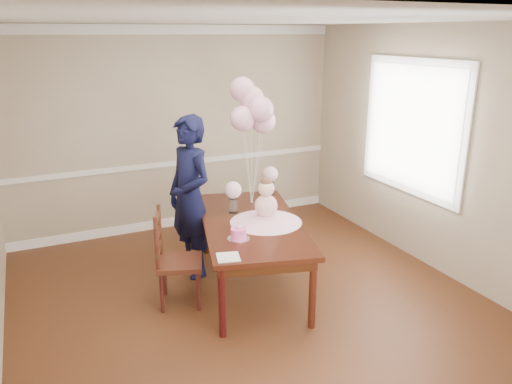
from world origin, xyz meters
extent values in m
cube|color=#381B0E|center=(0.00, 0.00, 0.00)|extent=(4.50, 5.00, 0.00)
cube|color=white|center=(0.00, 0.00, 2.70)|extent=(4.50, 5.00, 0.02)
cube|color=tan|center=(0.00, 2.50, 1.35)|extent=(4.50, 0.02, 2.70)
cube|color=tan|center=(0.00, -2.50, 1.35)|extent=(4.50, 0.02, 2.70)
cube|color=tan|center=(2.25, 0.00, 1.35)|extent=(0.02, 5.00, 2.70)
cube|color=white|center=(0.00, 2.49, 0.90)|extent=(4.50, 0.02, 0.07)
cube|color=silver|center=(0.00, 2.49, 2.63)|extent=(4.50, 0.02, 0.12)
cube|color=white|center=(0.00, 2.49, 0.06)|extent=(4.50, 0.02, 0.12)
cube|color=white|center=(2.23, 0.50, 1.55)|extent=(0.02, 1.66, 1.56)
cube|color=silver|center=(2.21, 0.50, 1.55)|extent=(0.01, 1.50, 1.40)
cube|color=black|center=(0.17, 0.47, 0.71)|extent=(1.44, 2.14, 0.05)
cube|color=black|center=(0.17, 0.47, 0.64)|extent=(1.32, 2.02, 0.10)
cylinder|color=black|center=(-0.46, -0.29, 0.34)|extent=(0.08, 0.08, 0.69)
cylinder|color=black|center=(0.34, -0.50, 0.34)|extent=(0.08, 0.08, 0.69)
cylinder|color=black|center=(0.00, 1.45, 0.34)|extent=(0.08, 0.08, 0.69)
cylinder|color=black|center=(0.79, 1.24, 0.34)|extent=(0.08, 0.08, 0.69)
cone|color=#FAB8D5|center=(0.30, 0.39, 0.78)|extent=(0.91, 0.91, 0.10)
sphere|color=#FFA1C9|center=(0.30, 0.39, 0.91)|extent=(0.23, 0.23, 0.23)
sphere|color=beige|center=(0.30, 0.39, 1.10)|extent=(0.17, 0.17, 0.17)
sphere|color=brown|center=(0.30, 0.39, 1.15)|extent=(0.12, 0.12, 0.12)
cylinder|color=silver|center=(-0.13, 0.10, 0.74)|extent=(0.26, 0.26, 0.01)
cylinder|color=#FF50AA|center=(-0.13, 0.10, 0.79)|extent=(0.18, 0.18, 0.10)
sphere|color=white|center=(-0.13, 0.10, 0.85)|extent=(0.03, 0.03, 0.03)
sphere|color=white|center=(-0.10, 0.11, 0.85)|extent=(0.03, 0.03, 0.03)
cylinder|color=silver|center=(0.10, 0.79, 0.81)|extent=(0.12, 0.12, 0.16)
sphere|color=silver|center=(0.10, 0.79, 0.99)|extent=(0.19, 0.19, 0.19)
cylinder|color=white|center=(0.74, 1.18, 0.81)|extent=(0.12, 0.12, 0.16)
sphere|color=silver|center=(0.74, 1.18, 0.99)|extent=(0.19, 0.19, 0.19)
cube|color=white|center=(-0.38, -0.24, 0.74)|extent=(0.24, 0.24, 0.01)
cylinder|color=silver|center=(0.40, 0.97, 0.74)|extent=(0.05, 0.05, 0.02)
sphere|color=#F3ACCE|center=(0.30, 0.99, 1.71)|extent=(0.27, 0.27, 0.27)
sphere|color=#E3A1C1|center=(0.48, 0.90, 1.81)|extent=(0.27, 0.27, 0.27)
sphere|color=#D899AE|center=(0.44, 1.06, 1.91)|extent=(0.27, 0.27, 0.27)
sphere|color=#D899B2|center=(0.35, 1.10, 2.01)|extent=(0.27, 0.27, 0.27)
sphere|color=#F8AFD3|center=(0.56, 1.01, 1.66)|extent=(0.27, 0.27, 0.27)
cylinder|color=white|center=(0.35, 0.98, 1.15)|extent=(0.09, 0.03, 0.82)
cylinder|color=white|center=(0.44, 0.93, 1.20)|extent=(0.09, 0.08, 0.91)
cylinder|color=white|center=(0.42, 1.01, 1.25)|extent=(0.04, 0.09, 1.01)
cylinder|color=white|center=(0.37, 1.04, 1.30)|extent=(0.06, 0.12, 1.11)
cylinder|color=white|center=(0.48, 0.99, 1.13)|extent=(0.15, 0.04, 0.76)
cube|color=#3E1A10|center=(-0.62, 0.43, 0.44)|extent=(0.54, 0.54, 0.05)
cylinder|color=black|center=(-0.84, 0.32, 0.21)|extent=(0.05, 0.05, 0.42)
cylinder|color=#33120E|center=(-0.51, 0.21, 0.21)|extent=(0.05, 0.05, 0.42)
cylinder|color=#3B1310|center=(-0.73, 0.66, 0.21)|extent=(0.05, 0.05, 0.42)
cylinder|color=#3D2010|center=(-0.40, 0.54, 0.21)|extent=(0.05, 0.05, 0.42)
cylinder|color=#38150F|center=(-0.86, 0.33, 0.72)|extent=(0.05, 0.05, 0.54)
cylinder|color=#351A0E|center=(-0.75, 0.66, 0.72)|extent=(0.05, 0.05, 0.54)
cube|color=#341D0E|center=(-0.81, 0.50, 0.60)|extent=(0.16, 0.38, 0.05)
cube|color=#39180F|center=(-0.81, 0.50, 0.76)|extent=(0.16, 0.38, 0.05)
cube|color=#3D1E10|center=(-0.81, 0.50, 0.91)|extent=(0.16, 0.38, 0.05)
imported|color=black|center=(-0.31, 1.02, 0.89)|extent=(0.59, 0.74, 1.79)
camera|label=1|loc=(-1.81, -3.92, 2.60)|focal=35.00mm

